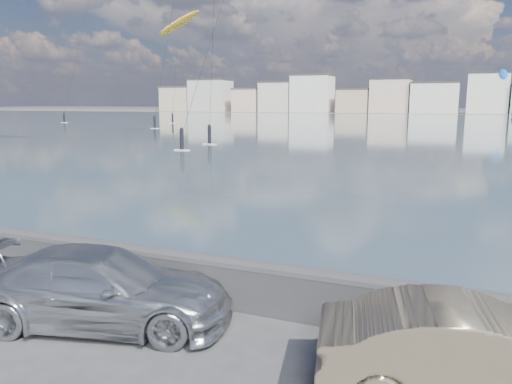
# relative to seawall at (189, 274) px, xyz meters

# --- Properties ---
(ground) EXTENTS (700.00, 700.00, 0.00)m
(ground) POSITION_rel_seawall_xyz_m (0.00, -2.70, -0.58)
(ground) COLOR #333335
(ground) RESTS_ON ground
(bay_water) EXTENTS (500.00, 177.00, 0.00)m
(bay_water) POSITION_rel_seawall_xyz_m (0.00, 88.80, -0.58)
(bay_water) COLOR #3C525D
(bay_water) RESTS_ON ground
(far_shore_strip) EXTENTS (500.00, 60.00, 0.00)m
(far_shore_strip) POSITION_rel_seawall_xyz_m (0.00, 197.30, -0.57)
(far_shore_strip) COLOR #4C473D
(far_shore_strip) RESTS_ON ground
(seawall) EXTENTS (400.00, 0.36, 1.08)m
(seawall) POSITION_rel_seawall_xyz_m (0.00, 0.00, 0.00)
(seawall) COLOR #28282B
(seawall) RESTS_ON ground
(far_buildings) EXTENTS (240.79, 13.26, 14.60)m
(far_buildings) POSITION_rel_seawall_xyz_m (1.31, 183.30, 5.44)
(far_buildings) COLOR beige
(far_buildings) RESTS_ON ground
(car_silver) EXTENTS (5.29, 3.23, 1.43)m
(car_silver) POSITION_rel_seawall_xyz_m (-0.93, -1.62, 0.14)
(car_silver) COLOR #ADB0B4
(car_silver) RESTS_ON ground
(car_champagne) EXTENTS (4.56, 2.43, 1.43)m
(car_champagne) POSITION_rel_seawall_xyz_m (5.52, -1.63, 0.13)
(car_champagne) COLOR tan
(car_champagne) RESTS_ON ground
(kitesurfer_15) EXTENTS (8.76, 10.34, 23.03)m
(kitesurfer_15) POSITION_rel_seawall_xyz_m (-50.18, 82.62, 19.09)
(kitesurfer_15) COLOR #BF8C19
(kitesurfer_15) RESTS_ON ground
(kitesurfer_18) EXTENTS (4.93, 11.09, 14.32)m
(kitesurfer_18) POSITION_rel_seawall_xyz_m (14.03, 156.33, 11.27)
(kitesurfer_18) COLOR blue
(kitesurfer_18) RESTS_ON ground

